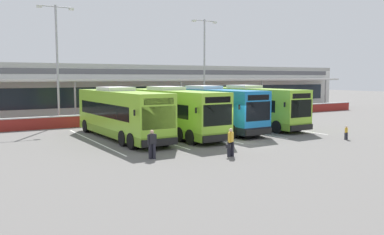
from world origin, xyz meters
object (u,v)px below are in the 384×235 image
(pedestrian_child, at_px, (346,132))
(pedestrian_with_handbag, at_px, (231,142))
(coach_bus_centre, at_px, (210,109))
(coach_bus_right_centre, at_px, (251,107))
(lamp_post_centre, at_px, (204,62))
(coach_bus_left_centre, at_px, (172,112))
(coach_bus_leftmost, at_px, (121,114))
(pedestrian_approaching_bus, at_px, (152,143))
(lamp_post_west, at_px, (57,58))

(pedestrian_child, bearing_deg, pedestrian_with_handbag, -176.31)
(coach_bus_centre, relative_size, pedestrian_with_handbag, 7.55)
(pedestrian_with_handbag, xyz_separation_m, pedestrian_child, (10.88, 0.70, -0.32))
(coach_bus_centre, height_order, coach_bus_right_centre, same)
(coach_bus_right_centre, xyz_separation_m, pedestrian_with_handbag, (-9.81, -10.30, -0.93))
(pedestrian_with_handbag, bearing_deg, lamp_post_centre, 61.24)
(coach_bus_left_centre, xyz_separation_m, pedestrian_with_handbag, (-1.09, -9.19, -0.93))
(coach_bus_leftmost, height_order, coach_bus_left_centre, same)
(pedestrian_approaching_bus, xyz_separation_m, lamp_post_west, (-1.09, 17.98, 5.42))
(coach_bus_right_centre, distance_m, lamp_post_centre, 11.09)
(coach_bus_left_centre, distance_m, lamp_post_west, 13.04)
(coach_bus_centre, bearing_deg, coach_bus_right_centre, 2.87)
(coach_bus_left_centre, xyz_separation_m, coach_bus_right_centre, (8.72, 1.11, 0.00))
(pedestrian_child, distance_m, lamp_post_centre, 20.46)
(coach_bus_leftmost, bearing_deg, coach_bus_right_centre, 3.11)
(lamp_post_west, xyz_separation_m, lamp_post_centre, (16.38, 0.66, 0.00))
(coach_bus_left_centre, bearing_deg, pedestrian_with_handbag, -96.76)
(coach_bus_left_centre, height_order, pedestrian_approaching_bus, coach_bus_left_centre)
(pedestrian_approaching_bus, distance_m, lamp_post_centre, 24.71)
(coach_bus_left_centre, distance_m, pedestrian_approaching_bus, 9.18)
(coach_bus_leftmost, height_order, pedestrian_with_handbag, coach_bus_leftmost)
(coach_bus_right_centre, distance_m, lamp_post_west, 18.27)
(coach_bus_centre, distance_m, lamp_post_centre, 12.68)
(coach_bus_leftmost, bearing_deg, coach_bus_centre, 3.24)
(pedestrian_approaching_bus, bearing_deg, pedestrian_with_handbag, -22.28)
(coach_bus_leftmost, xyz_separation_m, coach_bus_centre, (8.19, 0.46, 0.00))
(coach_bus_right_centre, height_order, pedestrian_with_handbag, coach_bus_right_centre)
(coach_bus_centre, distance_m, lamp_post_west, 14.89)
(coach_bus_left_centre, height_order, coach_bus_centre, same)
(pedestrian_child, xyz_separation_m, lamp_post_west, (-16.09, 18.97, 5.75))
(coach_bus_centre, bearing_deg, pedestrian_with_handbag, -117.48)
(coach_bus_centre, relative_size, pedestrian_child, 12.17)
(coach_bus_centre, relative_size, coach_bus_right_centre, 1.00)
(coach_bus_centre, bearing_deg, pedestrian_child, -58.95)
(coach_bus_leftmost, bearing_deg, pedestrian_approaching_bus, -98.44)
(coach_bus_left_centre, bearing_deg, pedestrian_child, -40.94)
(coach_bus_leftmost, xyz_separation_m, pedestrian_child, (13.83, -8.91, -1.24))
(pedestrian_child, bearing_deg, coach_bus_leftmost, 147.22)
(coach_bus_centre, xyz_separation_m, pedestrian_with_handbag, (-5.24, -10.07, -0.93))
(coach_bus_left_centre, bearing_deg, coach_bus_leftmost, 174.11)
(pedestrian_with_handbag, relative_size, pedestrian_child, 1.61)
(pedestrian_with_handbag, xyz_separation_m, pedestrian_approaching_bus, (-4.12, 1.69, 0.02))
(lamp_post_west, bearing_deg, coach_bus_left_centre, -58.98)
(coach_bus_leftmost, relative_size, pedestrian_with_handbag, 7.55)
(coach_bus_right_centre, bearing_deg, coach_bus_left_centre, -172.75)
(coach_bus_right_centre, bearing_deg, pedestrian_with_handbag, -133.60)
(coach_bus_leftmost, xyz_separation_m, pedestrian_approaching_bus, (-1.18, -7.92, -0.91))
(coach_bus_left_centre, relative_size, pedestrian_approaching_bus, 7.55)
(lamp_post_centre, bearing_deg, lamp_post_west, -177.68)
(pedestrian_approaching_bus, height_order, lamp_post_west, lamp_post_west)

